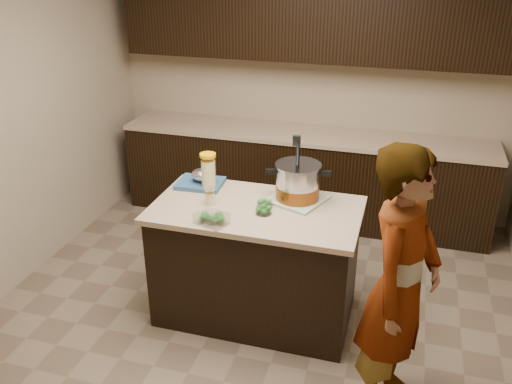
% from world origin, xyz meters
% --- Properties ---
extents(ground_plane, '(4.00, 4.00, 0.00)m').
position_xyz_m(ground_plane, '(0.00, 0.00, 0.00)').
color(ground_plane, brown).
rests_on(ground_plane, ground).
extents(room_shell, '(4.04, 4.04, 2.72)m').
position_xyz_m(room_shell, '(0.00, 0.00, 1.71)').
color(room_shell, tan).
rests_on(room_shell, ground).
extents(back_cabinets, '(3.60, 0.63, 2.33)m').
position_xyz_m(back_cabinets, '(0.00, 1.74, 0.94)').
color(back_cabinets, black).
rests_on(back_cabinets, ground).
extents(island, '(1.46, 0.81, 0.90)m').
position_xyz_m(island, '(0.00, 0.00, 0.45)').
color(island, black).
rests_on(island, ground).
extents(dish_towel, '(0.46, 0.46, 0.02)m').
position_xyz_m(dish_towel, '(0.25, 0.20, 0.91)').
color(dish_towel, '#5E8358').
rests_on(dish_towel, island).
extents(stock_pot, '(0.46, 0.38, 0.47)m').
position_xyz_m(stock_pot, '(0.25, 0.20, 1.03)').
color(stock_pot, '#B7B7BC').
rests_on(stock_pot, dish_towel).
extents(lemonade_pitcher, '(0.12, 0.12, 0.29)m').
position_xyz_m(lemonade_pitcher, '(-0.42, 0.18, 1.03)').
color(lemonade_pitcher, '#D7D583').
rests_on(lemonade_pitcher, island).
extents(mason_jar, '(0.09, 0.09, 0.13)m').
position_xyz_m(mason_jar, '(-0.33, -0.03, 0.96)').
color(mason_jar, '#D7D583').
rests_on(mason_jar, island).
extents(broccoli_tub_left, '(0.10, 0.10, 0.05)m').
position_xyz_m(broccoli_tub_left, '(0.05, 0.03, 0.92)').
color(broccoli_tub_left, silver).
rests_on(broccoli_tub_left, island).
extents(broccoli_tub_right, '(0.12, 0.12, 0.05)m').
position_xyz_m(broccoli_tub_right, '(0.08, -0.07, 0.92)').
color(broccoli_tub_right, silver).
rests_on(broccoli_tub_right, island).
extents(broccoli_tub_rect, '(0.24, 0.20, 0.07)m').
position_xyz_m(broccoli_tub_rect, '(-0.22, -0.31, 0.93)').
color(broccoli_tub_rect, silver).
rests_on(broccoli_tub_rect, island).
extents(blue_tray, '(0.35, 0.29, 0.13)m').
position_xyz_m(blue_tray, '(-0.50, 0.25, 0.94)').
color(blue_tray, navy).
rests_on(blue_tray, island).
extents(person, '(0.58, 0.71, 1.69)m').
position_xyz_m(person, '(1.01, -0.62, 0.84)').
color(person, gray).
rests_on(person, ground).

